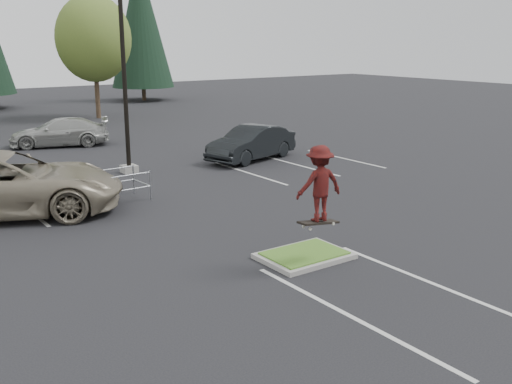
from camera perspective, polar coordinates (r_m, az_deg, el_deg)
ground at (r=15.34m, az=4.63°, el=-6.31°), size 120.00×120.00×0.00m
grass_median at (r=15.31m, az=4.63°, el=-6.04°), size 2.20×1.60×0.16m
stall_lines at (r=19.50m, az=-9.91°, el=-1.93°), size 22.62×17.60×0.01m
light_pole at (r=24.97m, az=-12.52°, el=12.10°), size 0.70×0.60×10.12m
decid_c at (r=43.56m, az=-15.22°, el=13.69°), size 5.12×5.12×8.38m
conif_c at (r=55.59m, az=-10.93°, el=15.61°), size 5.50×5.50×12.50m
cart_corral at (r=20.54m, az=-16.27°, el=0.39°), size 3.70×1.49×1.03m
skateboarder at (r=14.09m, az=6.08°, el=0.77°), size 1.26×0.85×1.97m
car_l_tan at (r=20.41m, az=-23.12°, el=0.74°), size 7.92×5.93×2.00m
car_r_charc at (r=27.49m, az=-0.43°, el=4.68°), size 4.99×2.89×1.56m
car_far_silver at (r=32.75m, az=-18.06°, el=5.44°), size 5.35×3.60×1.44m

